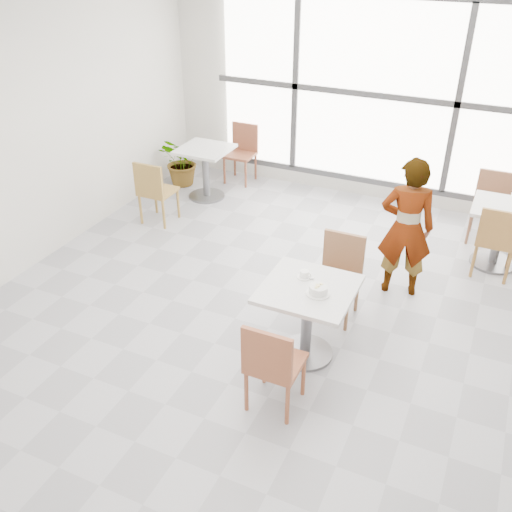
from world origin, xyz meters
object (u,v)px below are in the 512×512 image
at_px(person, 406,228).
at_px(bg_chair_left_near, 154,189).
at_px(bg_table_left, 205,166).
at_px(bg_table_right, 501,227).
at_px(bg_chair_right_far, 491,202).
at_px(chair_far, 339,270).
at_px(bg_chair_left_far, 242,149).
at_px(coffee_cup, 305,275).
at_px(oatmeal_bowl, 318,290).
at_px(main_table, 307,308).
at_px(bg_chair_right_near, 497,238).
at_px(chair_near, 272,362).
at_px(plant_left, 183,162).

height_order(person, bg_chair_left_near, person).
height_order(bg_table_left, bg_table_right, same).
relative_size(person, bg_chair_right_far, 1.77).
distance_m(person, bg_chair_right_far, 1.83).
xyz_separation_m(chair_far, bg_chair_left_far, (-2.40, 2.73, 0.00)).
bearing_deg(coffee_cup, bg_chair_left_near, 149.78).
bearing_deg(bg_chair_left_near, oatmeal_bowl, 148.59).
distance_m(oatmeal_bowl, bg_chair_left_near, 3.35).
relative_size(main_table, person, 0.52).
xyz_separation_m(chair_far, bg_table_right, (1.39, 1.68, -0.01)).
relative_size(person, bg_table_left, 2.05).
distance_m(chair_far, bg_chair_right_near, 1.94).
xyz_separation_m(bg_table_left, bg_chair_left_far, (0.19, 0.80, 0.01)).
xyz_separation_m(chair_near, coffee_cup, (-0.08, 0.90, 0.28)).
height_order(chair_far, oatmeal_bowl, chair_far).
bearing_deg(bg_table_right, chair_near, -114.47).
bearing_deg(chair_near, bg_table_right, -114.47).
bearing_deg(oatmeal_bowl, plant_left, 136.61).
bearing_deg(bg_chair_left_far, bg_table_right, -15.40).
height_order(chair_near, chair_far, same).
xyz_separation_m(bg_table_left, bg_chair_left_near, (-0.20, -1.01, 0.01)).
relative_size(bg_chair_left_near, bg_chair_right_near, 1.00).
bearing_deg(coffee_cup, oatmeal_bowl, -44.71).
bearing_deg(oatmeal_bowl, bg_table_right, 61.88).
height_order(oatmeal_bowl, bg_chair_left_far, bg_chair_left_far).
height_order(bg_chair_left_far, plant_left, bg_chair_left_far).
bearing_deg(bg_table_right, bg_chair_right_near, -93.96).
bearing_deg(bg_chair_left_far, chair_near, -61.30).
xyz_separation_m(main_table, bg_chair_right_far, (1.28, 3.08, -0.02)).
relative_size(chair_far, bg_table_left, 1.16).
bearing_deg(chair_far, plant_left, 145.18).
height_order(oatmeal_bowl, plant_left, oatmeal_bowl).
bearing_deg(person, bg_chair_right_far, -127.28).
distance_m(bg_table_left, bg_chair_left_far, 0.83).
bearing_deg(chair_near, bg_chair_left_far, -61.30).
xyz_separation_m(coffee_cup, bg_table_right, (1.54, 2.31, -0.29)).
height_order(chair_near, bg_chair_left_far, same).
relative_size(bg_table_left, plant_left, 1.00).
height_order(chair_near, bg_chair_right_far, same).
relative_size(oatmeal_bowl, bg_chair_left_far, 0.24).
height_order(oatmeal_bowl, coffee_cup, oatmeal_bowl).
xyz_separation_m(chair_near, chair_far, (0.07, 1.53, 0.00)).
bearing_deg(bg_table_right, main_table, -120.61).
distance_m(coffee_cup, bg_table_right, 2.79).
xyz_separation_m(bg_table_left, bg_table_right, (3.99, -0.24, 0.00)).
bearing_deg(person, bg_chair_right_near, -154.23).
xyz_separation_m(main_table, coffee_cup, (-0.09, 0.13, 0.26)).
relative_size(main_table, coffee_cup, 5.03).
bearing_deg(plant_left, oatmeal_bowl, -43.39).
bearing_deg(chair_near, plant_left, -50.53).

